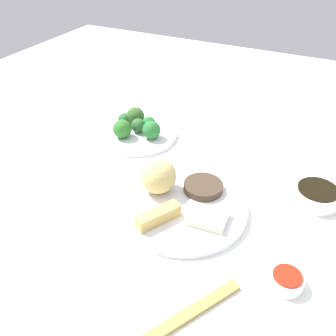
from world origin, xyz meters
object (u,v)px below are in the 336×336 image
Objects in this scene: broccoli_plate at (138,134)px; sauce_ramekin_sweet_and_sour at (286,281)px; main_plate at (182,207)px; soy_sauce_bowl at (316,196)px; chopsticks_pair at (188,315)px.

broccoli_plate is 0.59m from sauce_ramekin_sweet_and_sour.
broccoli_plate is 3.60× the size of sauce_ramekin_sweet_and_sour.
main_plate is 1.24× the size of broccoli_plate.
main_plate is at bearing -21.61° from sauce_ramekin_sweet_and_sour.
main_plate is 2.56× the size of soy_sauce_bowl.
soy_sauce_bowl is 0.26m from sauce_ramekin_sweet_and_sour.
soy_sauce_bowl is 0.51× the size of chopsticks_pair.
broccoli_plate is at bearing -7.94° from soy_sauce_bowl.
main_plate is at bearing -62.85° from chopsticks_pair.
sauce_ramekin_sweet_and_sour is 0.18m from chopsticks_pair.
soy_sauce_bowl is (-0.50, 0.07, 0.01)m from broccoli_plate.
sauce_ramekin_sweet_and_sour is at bearing 87.71° from soy_sauce_bowl.
main_plate is 1.30× the size of chopsticks_pair.
sauce_ramekin_sweet_and_sour is at bearing 146.13° from broccoli_plate.
chopsticks_pair is at bearing 70.51° from soy_sauce_bowl.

